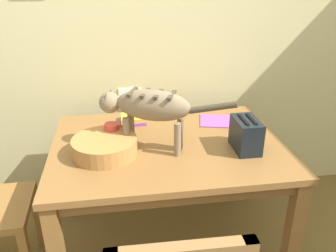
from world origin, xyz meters
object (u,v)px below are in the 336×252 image
at_px(magazine, 222,121).
at_px(book_stack, 133,119).
at_px(coffee_mug, 113,132).
at_px(cat, 148,107).
at_px(wicker_basket, 105,146).
at_px(dining_table, 168,156).
at_px(toaster, 246,135).
at_px(saucer_bowl, 113,142).

distance_m(magazine, book_stack, 0.56).
xyz_separation_m(coffee_mug, magazine, (0.67, 0.21, -0.07)).
bearing_deg(coffee_mug, magazine, 16.90).
height_order(cat, coffee_mug, cat).
relative_size(coffee_mug, magazine, 0.44).
distance_m(coffee_mug, wicker_basket, 0.12).
relative_size(dining_table, cat, 1.90).
height_order(coffee_mug, magazine, coffee_mug).
distance_m(magazine, wicker_basket, 0.79).
distance_m(cat, wicker_basket, 0.30).
xyz_separation_m(book_stack, toaster, (0.56, -0.44, 0.07)).
bearing_deg(wicker_basket, toaster, -4.39).
bearing_deg(book_stack, cat, -79.90).
height_order(cat, saucer_bowl, cat).
xyz_separation_m(magazine, toaster, (0.01, -0.37, 0.08)).
xyz_separation_m(magazine, wicker_basket, (-0.72, -0.31, 0.04)).
relative_size(cat, magazine, 2.44).
relative_size(coffee_mug, book_stack, 0.75).
bearing_deg(book_stack, dining_table, -60.43).
xyz_separation_m(magazine, book_stack, (-0.55, 0.07, 0.02)).
height_order(saucer_bowl, book_stack, book_stack).
xyz_separation_m(cat, wicker_basket, (-0.23, -0.03, -0.19)).
distance_m(coffee_mug, magazine, 0.71).
bearing_deg(saucer_bowl, book_stack, 65.04).
relative_size(saucer_bowl, magazine, 0.80).
bearing_deg(saucer_bowl, magazine, 16.81).
height_order(magazine, book_stack, book_stack).
bearing_deg(cat, wicker_basket, 119.68).
height_order(magazine, toaster, toaster).
xyz_separation_m(saucer_bowl, coffee_mug, (0.00, 0.00, 0.06)).
xyz_separation_m(saucer_bowl, toaster, (0.69, -0.16, 0.07)).
bearing_deg(toaster, dining_table, 160.65).
height_order(saucer_bowl, wicker_basket, wicker_basket).
height_order(dining_table, magazine, magazine).
height_order(magazine, wicker_basket, wicker_basket).
relative_size(cat, toaster, 3.32).
distance_m(saucer_bowl, wicker_basket, 0.12).
relative_size(magazine, toaster, 1.36).
xyz_separation_m(coffee_mug, book_stack, (0.12, 0.28, -0.05)).
distance_m(coffee_mug, toaster, 0.71).
bearing_deg(wicker_basket, coffee_mug, 68.04).
distance_m(dining_table, coffee_mug, 0.34).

